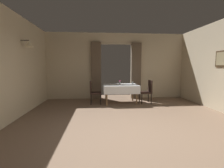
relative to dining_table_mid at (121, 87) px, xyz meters
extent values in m
plane|color=#7A604C|center=(-0.06, -3.11, -0.65)|extent=(10.08, 10.08, 0.00)
cylinder|color=black|center=(-3.08, -1.31, 1.61)|extent=(0.24, 0.02, 0.02)
cone|color=beige|center=(-2.96, -1.31, 1.51)|extent=(0.26, 0.26, 0.18)
cube|color=#47331E|center=(3.06, -1.51, 1.08)|extent=(0.03, 0.48, 0.52)
cube|color=#998C66|center=(3.05, -1.51, 1.08)|extent=(0.01, 0.40, 0.42)
cube|color=beige|center=(-2.01, 1.09, 0.85)|extent=(2.50, 0.12, 3.00)
cube|color=beige|center=(1.89, 1.09, 0.85)|extent=(2.50, 0.12, 3.00)
cube|color=beige|center=(-0.06, 1.09, 2.10)|extent=(1.40, 0.12, 0.50)
cube|color=brown|center=(-0.98, 0.95, 0.63)|extent=(0.44, 0.14, 2.56)
cube|color=brown|center=(0.86, 0.95, 0.63)|extent=(0.44, 0.14, 2.56)
cylinder|color=olive|center=(-0.58, -0.37, -0.30)|extent=(0.06, 0.06, 0.71)
cylinder|color=olive|center=(0.58, -0.37, -0.30)|extent=(0.06, 0.06, 0.71)
cylinder|color=olive|center=(-0.58, 0.37, -0.30)|extent=(0.06, 0.06, 0.71)
cylinder|color=olive|center=(0.58, 0.37, -0.30)|extent=(0.06, 0.06, 0.71)
cube|color=olive|center=(0.00, 0.00, 0.07)|extent=(1.32, 0.90, 0.03)
cube|color=white|center=(0.00, 0.00, 0.09)|extent=(1.38, 0.96, 0.01)
cube|color=white|center=(0.00, -0.48, -0.05)|extent=(1.38, 0.02, 0.31)
cube|color=white|center=(0.00, 0.48, -0.05)|extent=(1.38, 0.02, 0.31)
cube|color=white|center=(-0.69, 0.00, -0.05)|extent=(0.02, 0.96, 0.31)
cube|color=white|center=(0.69, 0.00, -0.05)|extent=(0.02, 0.96, 0.31)
cylinder|color=black|center=(-0.81, 0.15, -0.44)|extent=(0.04, 0.04, 0.42)
cylinder|color=black|center=(-0.81, -0.23, -0.44)|extent=(0.04, 0.04, 0.42)
cylinder|color=black|center=(-1.19, 0.15, -0.44)|extent=(0.04, 0.04, 0.42)
cylinder|color=black|center=(-1.19, -0.23, -0.44)|extent=(0.04, 0.04, 0.42)
cube|color=black|center=(-1.00, -0.04, -0.22)|extent=(0.44, 0.44, 0.06)
cube|color=black|center=(-1.20, -0.04, 0.04)|extent=(0.05, 0.42, 0.48)
cylinder|color=black|center=(0.81, -0.28, -0.44)|extent=(0.04, 0.04, 0.42)
cylinder|color=black|center=(0.81, 0.10, -0.44)|extent=(0.04, 0.04, 0.42)
cylinder|color=black|center=(1.19, -0.28, -0.44)|extent=(0.04, 0.04, 0.42)
cylinder|color=black|center=(1.19, 0.10, -0.44)|extent=(0.04, 0.04, 0.42)
cube|color=black|center=(1.00, -0.09, -0.22)|extent=(0.44, 0.44, 0.06)
cube|color=black|center=(1.20, -0.09, 0.04)|extent=(0.05, 0.42, 0.48)
cylinder|color=silver|center=(-0.05, -0.10, 0.17)|extent=(0.06, 0.06, 0.14)
sphere|color=#D84C8C|center=(-0.05, -0.10, 0.27)|extent=(0.07, 0.07, 0.07)
cylinder|color=silver|center=(0.53, 0.17, 0.16)|extent=(0.07, 0.07, 0.12)
cylinder|color=white|center=(0.18, 0.33, 0.11)|extent=(0.21, 0.21, 0.01)
camera|label=1|loc=(-0.91, -6.48, 0.83)|focal=26.08mm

